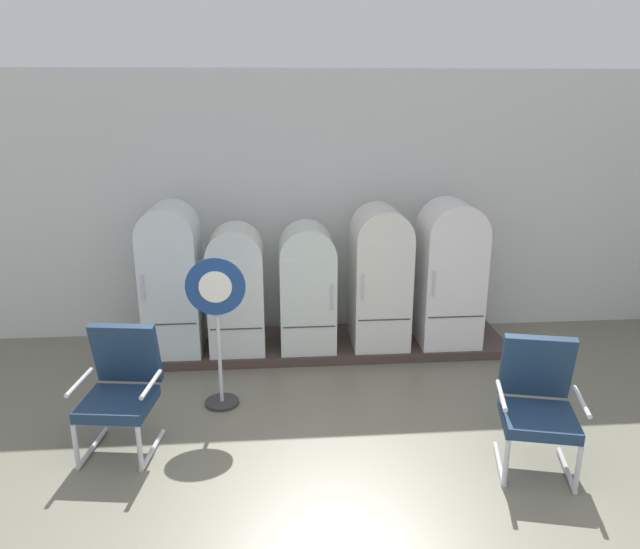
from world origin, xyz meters
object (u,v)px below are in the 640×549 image
Objects in this scene: armchair_right at (538,399)px; sign_stand at (218,330)px; armchair_left at (121,384)px; refrigerator_2 at (307,283)px; refrigerator_3 at (380,272)px; refrigerator_4 at (450,269)px; refrigerator_0 at (172,274)px; refrigerator_1 at (236,285)px.

armchair_right is 2.78m from sign_stand.
armchair_left is 3.33m from armchair_right.
refrigerator_2 is at bearing 45.78° from armchair_left.
refrigerator_4 is at bearing -0.96° from refrigerator_3.
refrigerator_0 is 1.04× the size of refrigerator_3.
armchair_right is at bearing -52.60° from refrigerator_2.
sign_stand reaches higher than armchair_left.
refrigerator_3 is 2.02m from sign_stand.
armchair_left is at bearing 171.21° from armchair_right.
refrigerator_0 reaches higher than refrigerator_1.
refrigerator_1 is 0.89× the size of refrigerator_3.
refrigerator_1 is at bearing 84.01° from sign_stand.
refrigerator_0 is 1.46m from refrigerator_2.
refrigerator_0 is at bearing 84.15° from armchair_left.
refrigerator_1 is 1.58m from refrigerator_3.
refrigerator_4 is 1.12× the size of sign_stand.
refrigerator_3 reaches higher than armchair_left.
refrigerator_1 is 0.96× the size of sign_stand.
refrigerator_2 reaches higher than sign_stand.
refrigerator_3 is (1.57, 0.04, 0.10)m from refrigerator_1.
armchair_right is (0.08, -2.19, -0.40)m from refrigerator_4.
refrigerator_1 reaches higher than armchair_left.
armchair_left is at bearing -95.85° from refrigerator_0.
refrigerator_4 reaches higher than armchair_left.
armchair_left is (-3.21, -1.69, -0.40)m from refrigerator_4.
refrigerator_4 is at bearing -0.24° from refrigerator_0.
sign_stand reaches higher than armchair_right.
refrigerator_0 is 1.57× the size of armchair_left.
refrigerator_1 is 1.34× the size of armchair_left.
refrigerator_4 reaches higher than armchair_right.
refrigerator_3 is at bearing 1.55° from refrigerator_1.
armchair_left is 1.00× the size of armchair_right.
refrigerator_0 is at bearing 178.87° from refrigerator_2.
refrigerator_2 reaches higher than armchair_right.
refrigerator_2 is (1.45, -0.03, -0.13)m from refrigerator_0.
refrigerator_2 is 0.86× the size of refrigerator_4.
sign_stand is (-2.54, 1.10, 0.21)m from armchair_right.
refrigerator_0 reaches higher than refrigerator_2.
refrigerator_4 is at bearing 92.05° from armchair_right.
armchair_left is at bearing -117.39° from refrigerator_1.
sign_stand is (-0.88, -1.08, -0.07)m from refrigerator_2.
refrigerator_0 is at bearing 117.32° from sign_stand.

